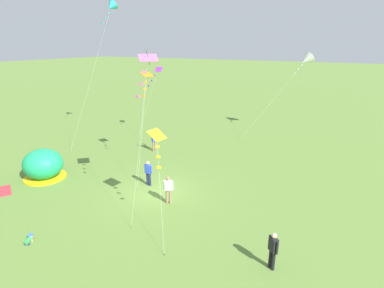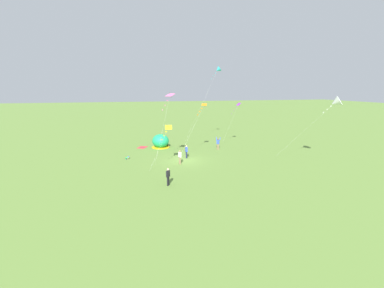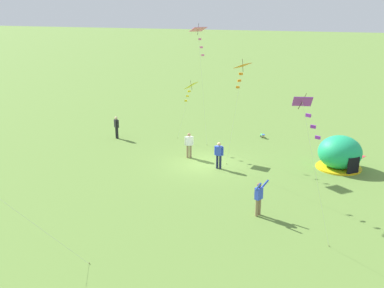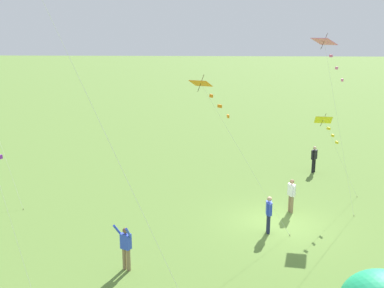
{
  "view_description": "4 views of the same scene",
  "coord_description": "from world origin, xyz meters",
  "px_view_note": "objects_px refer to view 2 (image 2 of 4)",
  "views": [
    {
      "loc": [
        10.22,
        -14.01,
        9.05
      ],
      "look_at": [
        1.17,
        2.74,
        2.6
      ],
      "focal_mm": 28.0,
      "sensor_mm": 36.0,
      "label": 1
    },
    {
      "loc": [
        31.31,
        -6.76,
        9.15
      ],
      "look_at": [
        2.07,
        0.56,
        2.56
      ],
      "focal_mm": 24.0,
      "sensor_mm": 36.0,
      "label": 2
    },
    {
      "loc": [
        -7.84,
        26.22,
        9.95
      ],
      "look_at": [
        0.47,
        1.65,
        1.81
      ],
      "focal_mm": 42.0,
      "sensor_mm": 36.0,
      "label": 3
    },
    {
      "loc": [
        -19.74,
        2.93,
        8.79
      ],
      "look_at": [
        1.55,
        4.12,
        3.45
      ],
      "focal_mm": 42.0,
      "sensor_mm": 36.0,
      "label": 4
    }
  ],
  "objects_px": {
    "kite_cyan": "(218,70)",
    "kite_orange": "(203,107)",
    "person_near_tent": "(168,176)",
    "person_arms_raised": "(218,143)",
    "kite_yellow": "(167,130)",
    "kite_pink": "(169,98)",
    "toddler_crawling": "(127,158)",
    "person_watching_sky": "(180,156)",
    "kite_white": "(336,103)",
    "popup_tent": "(161,141)",
    "person_far_back": "(186,151)",
    "kite_purple": "(237,107)"
  },
  "relations": [
    {
      "from": "kite_cyan",
      "to": "kite_orange",
      "type": "height_order",
      "value": "kite_cyan"
    },
    {
      "from": "person_near_tent",
      "to": "person_arms_raised",
      "type": "bearing_deg",
      "value": 143.05
    },
    {
      "from": "person_near_tent",
      "to": "kite_yellow",
      "type": "relative_size",
      "value": 0.35
    },
    {
      "from": "kite_pink",
      "to": "kite_cyan",
      "type": "bearing_deg",
      "value": 137.9
    },
    {
      "from": "toddler_crawling",
      "to": "person_arms_raised",
      "type": "height_order",
      "value": "person_arms_raised"
    },
    {
      "from": "person_watching_sky",
      "to": "person_near_tent",
      "type": "bearing_deg",
      "value": -20.37
    },
    {
      "from": "person_near_tent",
      "to": "kite_white",
      "type": "bearing_deg",
      "value": 97.01
    },
    {
      "from": "kite_white",
      "to": "kite_yellow",
      "type": "height_order",
      "value": "kite_white"
    },
    {
      "from": "toddler_crawling",
      "to": "kite_white",
      "type": "distance_m",
      "value": 26.59
    },
    {
      "from": "person_watching_sky",
      "to": "kite_orange",
      "type": "bearing_deg",
      "value": 136.35
    },
    {
      "from": "kite_cyan",
      "to": "kite_white",
      "type": "bearing_deg",
      "value": 31.08
    },
    {
      "from": "kite_pink",
      "to": "kite_white",
      "type": "relative_size",
      "value": 1.06
    },
    {
      "from": "person_watching_sky",
      "to": "kite_pink",
      "type": "bearing_deg",
      "value": -103.58
    },
    {
      "from": "person_near_tent",
      "to": "kite_orange",
      "type": "relative_size",
      "value": 0.24
    },
    {
      "from": "person_watching_sky",
      "to": "person_arms_raised",
      "type": "xyz_separation_m",
      "value": [
        -6.03,
        7.11,
        0.03
      ]
    },
    {
      "from": "person_near_tent",
      "to": "kite_white",
      "type": "distance_m",
      "value": 21.64
    },
    {
      "from": "person_near_tent",
      "to": "kite_pink",
      "type": "xyz_separation_m",
      "value": [
        -7.02,
        1.34,
        7.09
      ]
    },
    {
      "from": "popup_tent",
      "to": "kite_pink",
      "type": "bearing_deg",
      "value": -0.13
    },
    {
      "from": "kite_yellow",
      "to": "person_near_tent",
      "type": "bearing_deg",
      "value": -8.66
    },
    {
      "from": "kite_cyan",
      "to": "person_far_back",
      "type": "bearing_deg",
      "value": -39.93
    },
    {
      "from": "person_arms_raised",
      "to": "kite_white",
      "type": "height_order",
      "value": "kite_white"
    },
    {
      "from": "person_arms_raised",
      "to": "kite_purple",
      "type": "distance_m",
      "value": 6.86
    },
    {
      "from": "popup_tent",
      "to": "person_near_tent",
      "type": "distance_m",
      "value": 16.41
    },
    {
      "from": "kite_cyan",
      "to": "kite_yellow",
      "type": "relative_size",
      "value": 2.54
    },
    {
      "from": "kite_yellow",
      "to": "toddler_crawling",
      "type": "bearing_deg",
      "value": -132.23
    },
    {
      "from": "person_arms_raised",
      "to": "kite_yellow",
      "type": "bearing_deg",
      "value": -53.2
    },
    {
      "from": "person_near_tent",
      "to": "kite_white",
      "type": "height_order",
      "value": "kite_white"
    },
    {
      "from": "person_near_tent",
      "to": "kite_orange",
      "type": "height_order",
      "value": "kite_orange"
    },
    {
      "from": "kite_pink",
      "to": "person_arms_raised",
      "type": "bearing_deg",
      "value": 124.83
    },
    {
      "from": "person_arms_raised",
      "to": "kite_purple",
      "type": "xyz_separation_m",
      "value": [
        -2.18,
        3.84,
        5.25
      ]
    },
    {
      "from": "person_watching_sky",
      "to": "kite_purple",
      "type": "xyz_separation_m",
      "value": [
        -8.21,
        10.94,
        5.28
      ]
    },
    {
      "from": "person_near_tent",
      "to": "kite_white",
      "type": "xyz_separation_m",
      "value": [
        -2.52,
        20.48,
        6.52
      ]
    },
    {
      "from": "kite_orange",
      "to": "person_arms_raised",
      "type": "bearing_deg",
      "value": 119.87
    },
    {
      "from": "kite_purple",
      "to": "person_far_back",
      "type": "bearing_deg",
      "value": -58.93
    },
    {
      "from": "kite_pink",
      "to": "kite_purple",
      "type": "bearing_deg",
      "value": 123.24
    },
    {
      "from": "toddler_crawling",
      "to": "person_arms_raised",
      "type": "relative_size",
      "value": 0.29
    },
    {
      "from": "person_watching_sky",
      "to": "kite_yellow",
      "type": "relative_size",
      "value": 0.35
    },
    {
      "from": "kite_pink",
      "to": "kite_yellow",
      "type": "height_order",
      "value": "kite_pink"
    },
    {
      "from": "kite_purple",
      "to": "kite_white",
      "type": "bearing_deg",
      "value": 29.49
    },
    {
      "from": "person_far_back",
      "to": "kite_purple",
      "type": "height_order",
      "value": "kite_purple"
    },
    {
      "from": "popup_tent",
      "to": "kite_pink",
      "type": "relative_size",
      "value": 0.32
    },
    {
      "from": "popup_tent",
      "to": "kite_purple",
      "type": "bearing_deg",
      "value": 83.38
    },
    {
      "from": "kite_white",
      "to": "kite_yellow",
      "type": "relative_size",
      "value": 1.66
    },
    {
      "from": "kite_orange",
      "to": "kite_purple",
      "type": "xyz_separation_m",
      "value": [
        -3.89,
        6.82,
        -0.31
      ]
    },
    {
      "from": "person_arms_raised",
      "to": "kite_purple",
      "type": "relative_size",
      "value": 0.27
    },
    {
      "from": "popup_tent",
      "to": "kite_yellow",
      "type": "height_order",
      "value": "kite_yellow"
    },
    {
      "from": "kite_pink",
      "to": "person_near_tent",
      "type": "bearing_deg",
      "value": -10.82
    },
    {
      "from": "popup_tent",
      "to": "person_arms_raised",
      "type": "xyz_separation_m",
      "value": [
        3.58,
        8.25,
        0.0
      ]
    },
    {
      "from": "kite_pink",
      "to": "kite_white",
      "type": "xyz_separation_m",
      "value": [
        4.5,
        19.14,
        -0.57
      ]
    },
    {
      "from": "popup_tent",
      "to": "kite_yellow",
      "type": "distance_m",
      "value": 10.63
    }
  ]
}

